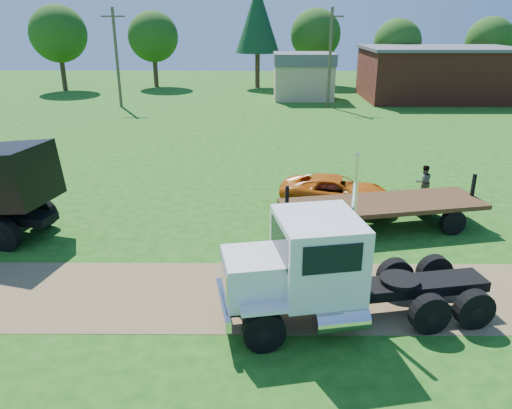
{
  "coord_description": "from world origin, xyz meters",
  "views": [
    {
      "loc": [
        -0.6,
        -13.53,
        8.08
      ],
      "look_at": [
        -0.72,
        3.74,
        1.6
      ],
      "focal_mm": 35.0,
      "sensor_mm": 36.0,
      "label": 1
    }
  ],
  "objects_px": {
    "flatbed_trailer": "(382,208)",
    "orange_pickup": "(337,192)",
    "white_semi_tractor": "(320,270)",
    "spectator_a": "(324,302)"
  },
  "relations": [
    {
      "from": "orange_pickup",
      "to": "flatbed_trailer",
      "type": "bearing_deg",
      "value": -135.24
    },
    {
      "from": "white_semi_tractor",
      "to": "flatbed_trailer",
      "type": "relative_size",
      "value": 0.94
    },
    {
      "from": "orange_pickup",
      "to": "spectator_a",
      "type": "xyz_separation_m",
      "value": [
        -1.74,
        -9.65,
        0.2
      ]
    },
    {
      "from": "white_semi_tractor",
      "to": "orange_pickup",
      "type": "xyz_separation_m",
      "value": [
        1.83,
        9.15,
        -0.89
      ]
    },
    {
      "from": "orange_pickup",
      "to": "spectator_a",
      "type": "bearing_deg",
      "value": -175.36
    },
    {
      "from": "white_semi_tractor",
      "to": "flatbed_trailer",
      "type": "height_order",
      "value": "white_semi_tractor"
    },
    {
      "from": "orange_pickup",
      "to": "flatbed_trailer",
      "type": "distance_m",
      "value": 2.92
    },
    {
      "from": "flatbed_trailer",
      "to": "spectator_a",
      "type": "relative_size",
      "value": 4.7
    },
    {
      "from": "flatbed_trailer",
      "to": "orange_pickup",
      "type": "bearing_deg",
      "value": 108.41
    },
    {
      "from": "orange_pickup",
      "to": "white_semi_tractor",
      "type": "bearing_deg",
      "value": -176.45
    }
  ]
}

